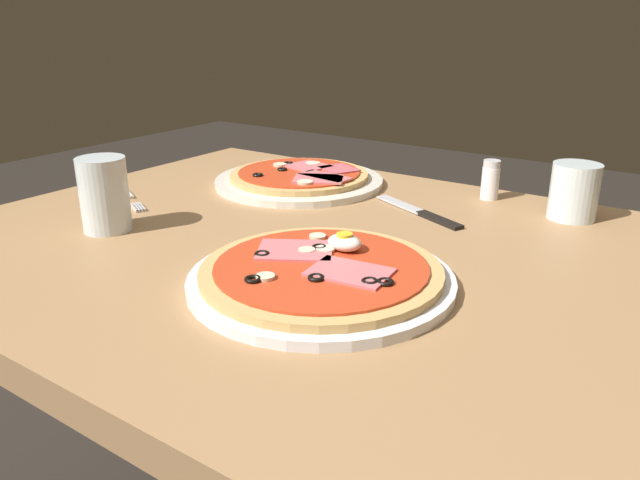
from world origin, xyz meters
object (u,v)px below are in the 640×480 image
water_glass_far (574,195)px  salt_shaker (490,180)px  water_glass_near (105,199)px  knife (423,213)px  pizza_across_left (300,178)px  dining_table (308,321)px  pizza_foreground (321,275)px  fork (129,197)px

water_glass_far → salt_shaker: bearing=167.2°
water_glass_near → knife: size_ratio=0.58×
pizza_across_left → water_glass_near: bearing=-102.5°
water_glass_near → pizza_across_left: bearing=77.5°
water_glass_far → dining_table: bearing=-131.9°
water_glass_far → knife: (-0.19, -0.12, -0.03)m
water_glass_near → dining_table: bearing=26.0°
pizza_foreground → fork: size_ratio=2.12×
pizza_foreground → knife: (-0.02, 0.31, -0.01)m
pizza_across_left → fork: pizza_across_left is taller
pizza_foreground → water_glass_near: size_ratio=2.90×
water_glass_near → salt_shaker: (0.40, 0.47, -0.01)m
pizza_foreground → water_glass_far: size_ratio=3.62×
pizza_foreground → knife: size_ratio=1.69×
salt_shaker → fork: bearing=-145.7°
pizza_foreground → salt_shaker: (0.04, 0.45, 0.02)m
dining_table → pizza_across_left: (-0.19, 0.23, 0.14)m
dining_table → salt_shaker: bearing=68.4°
knife → water_glass_near: bearing=-137.1°
water_glass_near → water_glass_far: water_glass_near is taller
knife → pizza_across_left: bearing=171.9°
water_glass_near → water_glass_far: (0.54, 0.44, -0.01)m
pizza_foreground → salt_shaker: size_ratio=4.65×
fork → salt_shaker: salt_shaker is taller
pizza_foreground → water_glass_far: water_glass_far is taller
fork → pizza_foreground: bearing=-12.6°
pizza_across_left → water_glass_far: (0.46, 0.08, 0.03)m
dining_table → water_glass_far: 0.45m
pizza_across_left → fork: size_ratio=2.11×
water_glass_far → pizza_foreground: bearing=-112.8°
dining_table → fork: size_ratio=7.04×
fork → knife: size_ratio=0.79×
dining_table → water_glass_near: size_ratio=9.62×
pizza_across_left → water_glass_far: water_glass_far is taller
knife → salt_shaker: salt_shaker is taller
pizza_across_left → dining_table: bearing=-51.6°
dining_table → pizza_foreground: (0.10, -0.11, 0.14)m
water_glass_far → salt_shaker: water_glass_far is taller
dining_table → fork: bearing=-179.2°
dining_table → water_glass_far: water_glass_far is taller
pizza_foreground → water_glass_near: water_glass_near is taller
salt_shaker → knife: bearing=-109.6°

